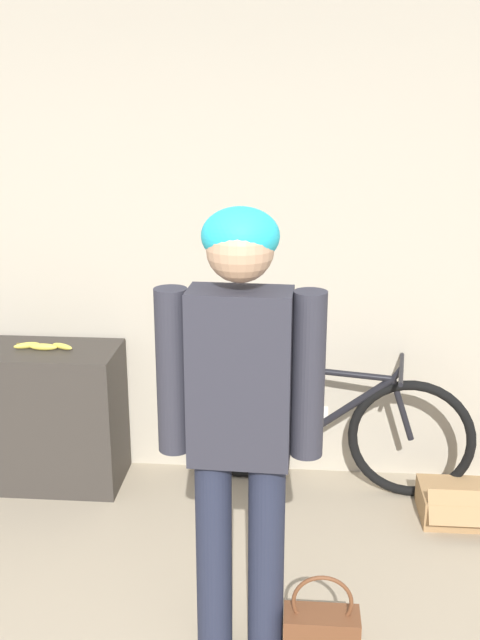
{
  "coord_description": "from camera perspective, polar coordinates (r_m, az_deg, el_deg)",
  "views": [
    {
      "loc": [
        0.4,
        -1.61,
        2.16
      ],
      "look_at": [
        0.2,
        0.86,
        1.4
      ],
      "focal_mm": 42.0,
      "sensor_mm": 36.0,
      "label": 1
    }
  ],
  "objects": [
    {
      "name": "bicycle",
      "position": [
        4.23,
        6.25,
        -8.14
      ],
      "size": [
        1.65,
        0.46,
        0.76
      ],
      "rotation": [
        0.0,
        0.0,
        -0.14
      ],
      "color": "black",
      "rests_on": "ground_plane"
    },
    {
      "name": "banana",
      "position": [
        4.22,
        -14.78,
        -1.95
      ],
      "size": [
        0.34,
        0.09,
        0.04
      ],
      "color": "#EAD64C",
      "rests_on": "side_shelf"
    },
    {
      "name": "cardboard_box",
      "position": [
        4.22,
        17.28,
        -13.23
      ],
      "size": [
        0.54,
        0.39,
        0.22
      ],
      "color": "#A87F51",
      "rests_on": "ground_plane"
    },
    {
      "name": "wall_back",
      "position": [
        4.14,
        -1.05,
        5.15
      ],
      "size": [
        8.0,
        0.07,
        2.6
      ],
      "color": "#B7AD99",
      "rests_on": "ground_plane"
    },
    {
      "name": "handbag",
      "position": [
        3.17,
        6.2,
        -22.78
      ],
      "size": [
        0.29,
        0.14,
        0.4
      ],
      "color": "brown",
      "rests_on": "ground_plane"
    },
    {
      "name": "person",
      "position": [
        2.71,
        0.0,
        -6.39
      ],
      "size": [
        0.6,
        0.26,
        1.79
      ],
      "rotation": [
        0.0,
        0.0,
        -0.04
      ],
      "color": "#23283D",
      "rests_on": "ground_plane"
    },
    {
      "name": "side_shelf",
      "position": [
        4.42,
        -15.85,
        -7.01
      ],
      "size": [
        1.05,
        0.44,
        0.8
      ],
      "color": "#38332D",
      "rests_on": "ground_plane"
    }
  ]
}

